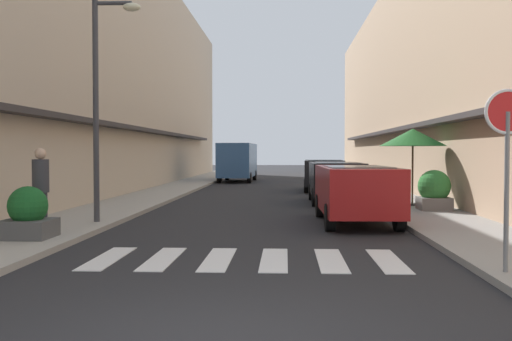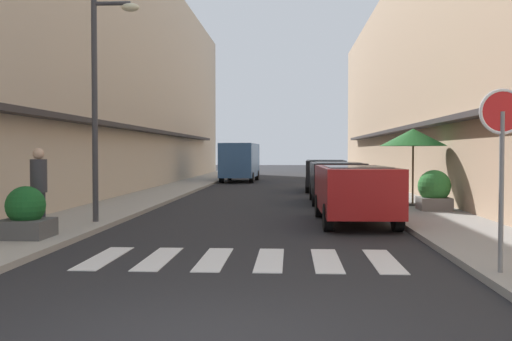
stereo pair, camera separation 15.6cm
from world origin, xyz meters
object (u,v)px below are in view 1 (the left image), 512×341
street_lamp (103,85)px  parked_car_far (324,171)px  parked_car_near (356,188)px  round_street_sign (507,132)px  planter_midblock (434,191)px  pedestrian_walking_near (41,189)px  planter_corner (28,215)px  delivery_van (238,159)px  cafe_umbrella (413,138)px  parked_car_mid (336,178)px

street_lamp → parked_car_far: bearing=65.1°
parked_car_far → parked_car_near: bearing=-90.0°
round_street_sign → planter_midblock: (1.25, 9.04, -1.42)m
pedestrian_walking_near → planter_corner: bearing=-159.7°
delivery_van → street_lamp: (-1.47, -22.04, 2.04)m
parked_car_far → planter_midblock: bearing=-75.5°
delivery_van → cafe_umbrella: 18.57m
parked_car_mid → cafe_umbrella: bearing=-41.1°
parked_car_far → planter_midblock: (2.59, -9.99, -0.23)m
parked_car_near → delivery_van: bearing=102.6°
street_lamp → planter_corner: 4.04m
planter_midblock → pedestrian_walking_near: bearing=-149.4°
planter_corner → pedestrian_walking_near: pedestrian_walking_near is taller
parked_car_mid → parked_car_near: bearing=-90.0°
parked_car_near → cafe_umbrella: bearing=60.4°
parked_car_mid → planter_midblock: bearing=-53.1°
cafe_umbrella → planter_midblock: size_ratio=2.08×
parked_car_near → planter_corner: parked_car_near is taller
delivery_van → pedestrian_walking_near: (-2.11, -24.24, -0.34)m
delivery_van → street_lamp: size_ratio=1.00×
parked_car_mid → planter_midblock: size_ratio=3.40×
delivery_van → planter_corner: delivery_van is taller
delivery_van → pedestrian_walking_near: bearing=-95.0°
planter_corner → parked_car_near: bearing=27.7°
parked_car_near → street_lamp: bearing=-172.1°
street_lamp → pedestrian_walking_near: street_lamp is taller
parked_car_far → street_lamp: 14.97m
delivery_van → pedestrian_walking_near: delivery_van is taller
parked_car_mid → pedestrian_walking_near: pedestrian_walking_near is taller
delivery_van → street_lamp: bearing=-93.8°
delivery_van → planter_midblock: bearing=-68.5°
round_street_sign → pedestrian_walking_near: bearing=157.3°
parked_car_near → planter_corner: bearing=-152.3°
parked_car_far → delivery_van: (-4.75, 8.66, 0.48)m
round_street_sign → pedestrian_walking_near: 8.96m
pedestrian_walking_near → round_street_sign: bearing=-89.0°
parked_car_mid → planter_midblock: parked_car_mid is taller
parked_car_far → street_lamp: size_ratio=0.81×
parked_car_far → pedestrian_walking_near: size_ratio=2.46×
parked_car_near → pedestrian_walking_near: size_ratio=2.51×
parked_car_near → cafe_umbrella: 4.79m
planter_corner → planter_midblock: bearing=32.9°
round_street_sign → cafe_umbrella: bearing=85.0°
round_street_sign → delivery_van: bearing=102.4°
parked_car_near → street_lamp: (-6.22, -0.87, 2.53)m
planter_corner → round_street_sign: bearing=-19.4°
planter_corner → planter_midblock: 11.30m
round_street_sign → street_lamp: size_ratio=0.48×
planter_midblock → street_lamp: bearing=-159.0°
planter_midblock → pedestrian_walking_near: size_ratio=0.66×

